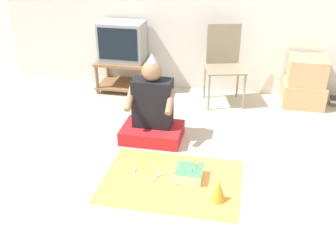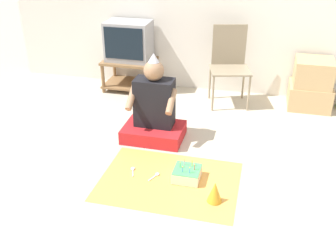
{
  "view_description": "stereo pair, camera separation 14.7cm",
  "coord_description": "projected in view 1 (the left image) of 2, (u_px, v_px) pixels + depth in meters",
  "views": [
    {
      "loc": [
        0.0,
        -2.71,
        2.0
      ],
      "look_at": [
        -0.62,
        0.37,
        0.35
      ],
      "focal_mm": 42.0,
      "sensor_mm": 36.0,
      "label": 1
    },
    {
      "loc": [
        0.15,
        -2.68,
        2.0
      ],
      "look_at": [
        -0.62,
        0.37,
        0.35
      ],
      "focal_mm": 42.0,
      "sensor_mm": 36.0,
      "label": 2
    }
  ],
  "objects": [
    {
      "name": "tv_stand",
      "position": [
        124.0,
        72.0,
        5.14
      ],
      "size": [
        0.66,
        0.47,
        0.4
      ],
      "color": "olive",
      "rests_on": "ground_plane"
    },
    {
      "name": "birthday_cake",
      "position": [
        189.0,
        173.0,
        3.41
      ],
      "size": [
        0.23,
        0.23,
        0.16
      ],
      "color": "#F4E0C6",
      "rests_on": "party_cloth"
    },
    {
      "name": "plastic_spoon_far",
      "position": [
        158.0,
        175.0,
        3.46
      ],
      "size": [
        0.07,
        0.14,
        0.01
      ],
      "color": "white",
      "rests_on": "party_cloth"
    },
    {
      "name": "party_cloth",
      "position": [
        171.0,
        181.0,
        3.4
      ],
      "size": [
        1.19,
        0.87,
        0.01
      ],
      "color": "#EFA84C",
      "rests_on": "ground_plane"
    },
    {
      "name": "person_seated",
      "position": [
        152.0,
        112.0,
        3.95
      ],
      "size": [
        0.6,
        0.44,
        0.9
      ],
      "color": "red",
      "rests_on": "ground_plane"
    },
    {
      "name": "tv",
      "position": [
        122.0,
        41.0,
        4.96
      ],
      "size": [
        0.56,
        0.4,
        0.49
      ],
      "color": "#99999E",
      "rests_on": "tv_stand"
    },
    {
      "name": "party_hat_blue",
      "position": [
        218.0,
        191.0,
        3.12
      ],
      "size": [
        0.12,
        0.12,
        0.18
      ],
      "color": "gold",
      "rests_on": "party_cloth"
    },
    {
      "name": "cardboard_box_stack",
      "position": [
        304.0,
        82.0,
        4.7
      ],
      "size": [
        0.49,
        0.45,
        0.59
      ],
      "color": "tan",
      "rests_on": "ground_plane"
    },
    {
      "name": "folding_chair",
      "position": [
        224.0,
        59.0,
        4.69
      ],
      "size": [
        0.55,
        0.51,
        0.93
      ],
      "color": "gray",
      "rests_on": "ground_plane"
    },
    {
      "name": "ground_plane",
      "position": [
        232.0,
        190.0,
        3.28
      ],
      "size": [
        16.0,
        16.0,
        0.0
      ],
      "primitive_type": "plane",
      "color": "#BCB29E"
    },
    {
      "name": "plastic_spoon_near",
      "position": [
        134.0,
        170.0,
        3.52
      ],
      "size": [
        0.06,
        0.14,
        0.01
      ],
      "color": "white",
      "rests_on": "party_cloth"
    }
  ]
}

